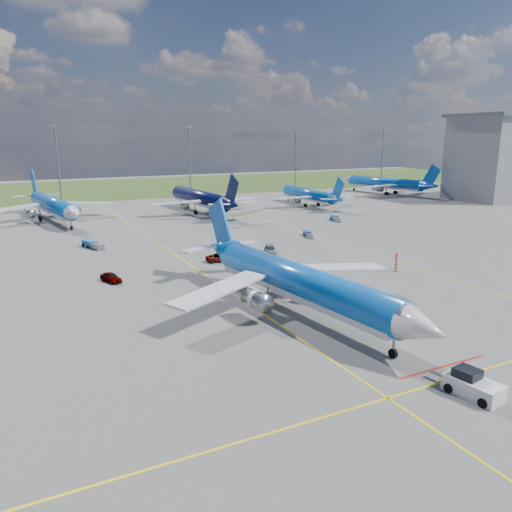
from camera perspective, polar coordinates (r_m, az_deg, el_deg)
name	(u,v)px	position (r m, az deg, el deg)	size (l,w,h in m)	color
ground	(266,316)	(56.11, 1.20, -6.90)	(400.00, 400.00, 0.00)	#545452
grass_strip	(78,189)	(198.91, -19.63, 7.18)	(400.00, 80.00, 0.01)	#2D4719
taxiway_lines	(187,262)	(80.58, -7.95, -0.63)	(60.25, 160.00, 0.02)	yellow
floodlight_masts	(127,159)	(160.35, -14.47, 10.67)	(202.20, 0.50, 22.70)	slate
warning_post	(397,262)	(76.53, 15.76, -0.63)	(0.50, 0.50, 3.00)	red
bg_jet_nnw	(55,221)	(126.67, -22.02, 3.70)	(31.29, 41.06, 10.75)	blue
bg_jet_n	(200,212)	(132.32, -6.38, 5.00)	(31.40, 41.21, 10.79)	#070D3B
bg_jet_ne	(308,205)	(145.07, 5.93, 5.77)	(26.46, 34.73, 9.10)	blue
bg_jet_ene	(384,194)	(179.05, 14.47, 6.90)	(30.69, 40.28, 10.55)	blue
main_airliner	(299,313)	(57.14, 4.90, -6.56)	(31.70, 41.60, 10.90)	blue
pushback_tug	(472,385)	(43.30, 23.45, -13.41)	(2.91, 6.07, 2.01)	silver
uld_container	(356,300)	(59.83, 11.31, -4.98)	(1.71, 2.13, 1.71)	blue
service_car_a	(111,277)	(71.48, -16.24, -2.36)	(1.55, 3.85, 1.31)	#999999
service_car_b	(220,257)	(80.00, -4.09, -0.16)	(2.14, 4.64, 1.29)	#999999
service_car_c	(270,250)	(85.09, 1.61, 0.72)	(1.88, 4.62, 1.34)	#999999
baggage_tug_w	(308,234)	(99.87, 5.96, 2.46)	(2.62, 4.40, 0.96)	navy
baggage_tug_c	(92,245)	(94.07, -18.18, 1.24)	(3.21, 5.79, 1.26)	#195399
baggage_tug_e	(335,219)	(119.52, 9.03, 4.25)	(3.12, 5.17, 1.13)	#1A529C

